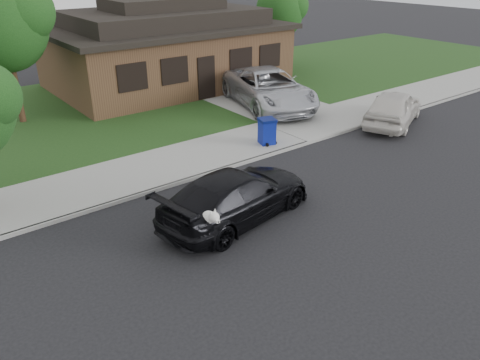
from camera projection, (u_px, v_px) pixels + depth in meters
ground at (301, 206)px, 14.05m from camera, size 120.00×120.00×0.00m
sidewalk at (208, 154)px, 17.59m from camera, size 60.00×3.00×0.12m
curb at (231, 166)px, 16.52m from camera, size 60.00×0.12×0.12m
lawn at (118, 105)px, 23.31m from camera, size 60.00×13.00×0.13m
driveway at (249, 98)px, 24.46m from camera, size 4.50×13.00×0.14m
sedan at (236, 195)px, 13.10m from camera, size 5.22×2.82×1.44m
minivan at (269, 88)px, 22.49m from camera, size 4.59×6.90×1.76m
white_compact at (394, 107)px, 20.51m from camera, size 4.89×3.48×1.54m
recycling_bin at (267, 131)px, 18.17m from camera, size 0.76×0.76×1.01m
house at (166, 48)px, 26.03m from camera, size 12.60×8.60×4.65m
tree_0 at (7, 19)px, 18.92m from camera, size 3.78×3.60×6.34m
tree_1 at (282, 10)px, 29.39m from camera, size 3.15×3.00×5.25m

